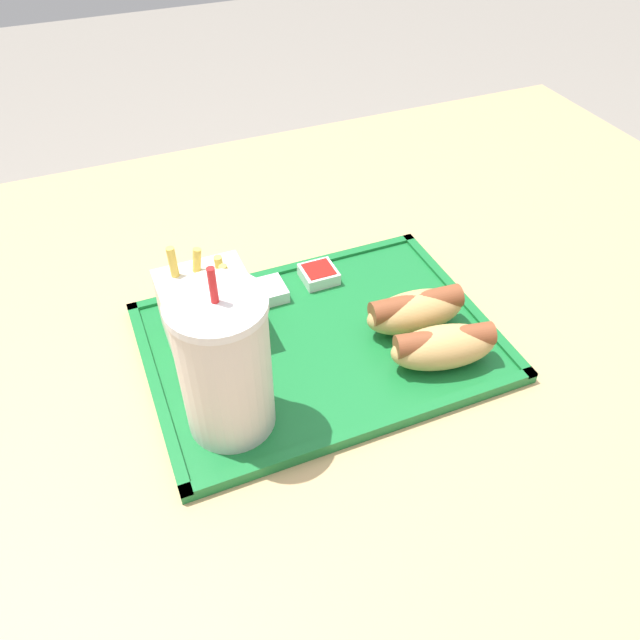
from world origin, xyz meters
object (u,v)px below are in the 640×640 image
(hot_dog_near, at_px, (415,310))
(fries_carton, at_px, (207,307))
(hot_dog_far, at_px, (444,346))
(sauce_cup_ketchup, at_px, (319,274))
(sauce_cup_mayo, at_px, (268,291))
(soda_cup, at_px, (225,365))

(hot_dog_near, relative_size, fries_carton, 1.05)
(hot_dog_far, height_order, sauce_cup_ketchup, hot_dog_far)
(sauce_cup_mayo, bearing_deg, sauce_cup_ketchup, -174.22)
(hot_dog_far, relative_size, sauce_cup_mayo, 2.90)
(hot_dog_near, xyz_separation_m, sauce_cup_mayo, (0.14, -0.12, -0.02))
(soda_cup, bearing_deg, hot_dog_near, -168.01)
(soda_cup, bearing_deg, hot_dog_far, 176.93)
(sauce_cup_ketchup, bearing_deg, hot_dog_near, 118.23)
(hot_dog_near, bearing_deg, hot_dog_far, 90.00)
(soda_cup, distance_m, fries_carton, 0.14)
(hot_dog_near, bearing_deg, fries_carton, -20.25)
(soda_cup, xyz_separation_m, hot_dog_near, (-0.23, -0.05, -0.05))
(soda_cup, bearing_deg, sauce_cup_ketchup, -133.52)
(soda_cup, relative_size, hot_dog_near, 1.59)
(soda_cup, relative_size, sauce_cup_ketchup, 4.48)
(soda_cup, height_order, fries_carton, soda_cup)
(hot_dog_near, relative_size, sauce_cup_ketchup, 2.81)
(sauce_cup_mayo, xyz_separation_m, sauce_cup_ketchup, (-0.07, -0.01, 0.00))
(sauce_cup_mayo, relative_size, sauce_cup_ketchup, 1.00)
(soda_cup, xyz_separation_m, sauce_cup_mayo, (-0.09, -0.17, -0.07))
(hot_dog_near, height_order, fries_carton, fries_carton)
(soda_cup, distance_m, sauce_cup_mayo, 0.20)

